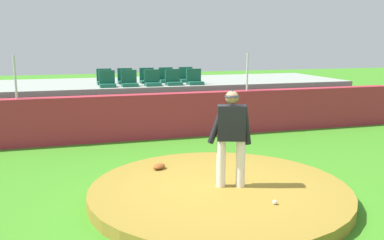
# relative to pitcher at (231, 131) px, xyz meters

# --- Properties ---
(ground_plane) EXTENTS (60.00, 60.00, 0.00)m
(ground_plane) POSITION_rel_pitcher_xyz_m (-0.19, 0.06, -1.25)
(ground_plane) COLOR #3B841F
(pitchers_mound) EXTENTS (4.70, 4.70, 0.22)m
(pitchers_mound) POSITION_rel_pitcher_xyz_m (-0.19, 0.06, -1.14)
(pitchers_mound) COLOR olive
(pitchers_mound) RESTS_ON ground_plane
(pitcher) EXTENTS (0.77, 0.40, 1.77)m
(pitcher) POSITION_rel_pitcher_xyz_m (0.00, 0.00, 0.00)
(pitcher) COLOR silver
(pitcher) RESTS_ON pitchers_mound
(baseball) EXTENTS (0.07, 0.07, 0.07)m
(baseball) POSITION_rel_pitcher_xyz_m (0.37, -1.00, -0.99)
(baseball) COLOR white
(baseball) RESTS_ON pitchers_mound
(fielding_glove) EXTENTS (0.36, 0.34, 0.11)m
(fielding_glove) POSITION_rel_pitcher_xyz_m (-1.02, 1.37, -0.97)
(fielding_glove) COLOR brown
(fielding_glove) RESTS_ON pitchers_mound
(brick_barrier) EXTENTS (15.60, 0.40, 1.30)m
(brick_barrier) POSITION_rel_pitcher_xyz_m (-0.19, 5.07, -0.60)
(brick_barrier) COLOR #A62937
(brick_barrier) RESTS_ON ground_plane
(fence_post_left) EXTENTS (0.06, 0.06, 1.14)m
(fence_post_left) POSITION_rel_pitcher_xyz_m (-4.05, 5.07, 0.62)
(fence_post_left) COLOR silver
(fence_post_left) RESTS_ON brick_barrier
(fence_post_right) EXTENTS (0.06, 0.06, 1.14)m
(fence_post_right) POSITION_rel_pitcher_xyz_m (2.52, 5.07, 0.62)
(fence_post_right) COLOR silver
(fence_post_right) RESTS_ON brick_barrier
(bleacher_platform) EXTENTS (14.06, 3.92, 1.41)m
(bleacher_platform) POSITION_rel_pitcher_xyz_m (-0.19, 7.72, -0.54)
(bleacher_platform) COLOR gray
(bleacher_platform) RESTS_ON ground_plane
(stadium_chair_0) EXTENTS (0.48, 0.44, 0.50)m
(stadium_chair_0) POSITION_rel_pitcher_xyz_m (-1.58, 6.29, 0.32)
(stadium_chair_0) COLOR #165741
(stadium_chair_0) RESTS_ON bleacher_platform
(stadium_chair_1) EXTENTS (0.48, 0.44, 0.50)m
(stadium_chair_1) POSITION_rel_pitcher_xyz_m (-0.90, 6.30, 0.32)
(stadium_chair_1) COLOR #165741
(stadium_chair_1) RESTS_ON bleacher_platform
(stadium_chair_2) EXTENTS (0.48, 0.44, 0.50)m
(stadium_chair_2) POSITION_rel_pitcher_xyz_m (-0.18, 6.26, 0.32)
(stadium_chair_2) COLOR #165741
(stadium_chair_2) RESTS_ON bleacher_platform
(stadium_chair_3) EXTENTS (0.48, 0.44, 0.50)m
(stadium_chair_3) POSITION_rel_pitcher_xyz_m (0.50, 6.29, 0.32)
(stadium_chair_3) COLOR #165741
(stadium_chair_3) RESTS_ON bleacher_platform
(stadium_chair_4) EXTENTS (0.48, 0.44, 0.50)m
(stadium_chair_4) POSITION_rel_pitcher_xyz_m (1.21, 6.27, 0.32)
(stadium_chair_4) COLOR #165741
(stadium_chair_4) RESTS_ON bleacher_platform
(stadium_chair_5) EXTENTS (0.48, 0.44, 0.50)m
(stadium_chair_5) POSITION_rel_pitcher_xyz_m (-1.59, 7.16, 0.32)
(stadium_chair_5) COLOR #165741
(stadium_chair_5) RESTS_ON bleacher_platform
(stadium_chair_6) EXTENTS (0.48, 0.44, 0.50)m
(stadium_chair_6) POSITION_rel_pitcher_xyz_m (-0.91, 7.19, 0.32)
(stadium_chair_6) COLOR #165741
(stadium_chair_6) RESTS_ON bleacher_platform
(stadium_chair_7) EXTENTS (0.48, 0.44, 0.50)m
(stadium_chair_7) POSITION_rel_pitcher_xyz_m (-0.18, 7.16, 0.32)
(stadium_chair_7) COLOR #165741
(stadium_chair_7) RESTS_ON bleacher_platform
(stadium_chair_8) EXTENTS (0.48, 0.44, 0.50)m
(stadium_chair_8) POSITION_rel_pitcher_xyz_m (0.48, 7.20, 0.32)
(stadium_chair_8) COLOR #165741
(stadium_chair_8) RESTS_ON bleacher_platform
(stadium_chair_9) EXTENTS (0.48, 0.44, 0.50)m
(stadium_chair_9) POSITION_rel_pitcher_xyz_m (1.19, 7.21, 0.32)
(stadium_chair_9) COLOR #165741
(stadium_chair_9) RESTS_ON bleacher_platform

